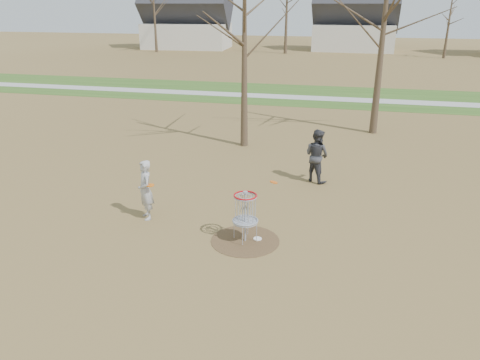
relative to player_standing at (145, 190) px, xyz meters
name	(u,v)px	position (x,y,z in m)	size (l,w,h in m)	color
ground	(245,241)	(3.05, -0.70, -0.86)	(160.00, 160.00, 0.00)	brown
green_band	(315,95)	(3.05, 20.30, -0.86)	(160.00, 8.00, 0.01)	#2D5119
footpath	(314,98)	(3.05, 19.30, -0.85)	(160.00, 1.50, 0.01)	#9E9E99
dirt_circle	(245,241)	(3.05, -0.70, -0.86)	(1.80, 1.80, 0.01)	#47331E
player_standing	(145,190)	(0.00, 0.00, 0.00)	(0.63, 0.41, 1.73)	#AAAAAA
player_throwing	(317,156)	(4.45, 4.16, 0.06)	(0.90, 0.70, 1.84)	#36373C
disc_grounded	(258,239)	(3.35, -0.54, -0.84)	(0.22, 0.22, 0.02)	white
discs_in_play	(216,184)	(1.95, 0.40, 0.22)	(3.49, 1.29, 0.09)	#E35A0B
disc_golf_basket	(245,209)	(3.05, -0.70, 0.05)	(0.64, 0.64, 1.35)	#9EA3AD
bare_trees	(353,8)	(4.83, 35.09, 4.48)	(52.62, 44.98, 9.00)	#382B1E
houses_row	(374,22)	(7.37, 51.86, 2.66)	(56.51, 10.01, 7.26)	silver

